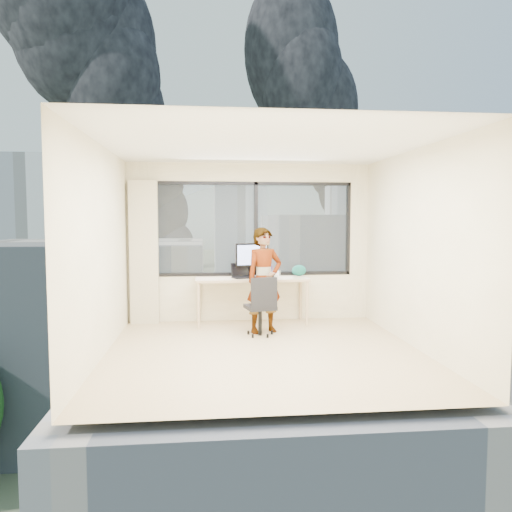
{
  "coord_description": "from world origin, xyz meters",
  "views": [
    {
      "loc": [
        -0.72,
        -5.99,
        1.7
      ],
      "look_at": [
        0.0,
        1.0,
        1.15
      ],
      "focal_mm": 33.85,
      "sensor_mm": 36.0,
      "label": 1
    }
  ],
  "objects": [
    {
      "name": "tree_b",
      "position": [
        4.0,
        18.0,
        -9.5
      ],
      "size": [
        7.6,
        7.6,
        9.0
      ],
      "primitive_type": null,
      "color": "#24511B",
      "rests_on": "exterior_ground"
    },
    {
      "name": "chair",
      "position": [
        0.05,
        0.87,
        0.44
      ],
      "size": [
        0.54,
        0.54,
        0.89
      ],
      "primitive_type": null,
      "rotation": [
        0.0,
        0.0,
        0.21
      ],
      "color": "black",
      "rests_on": "floor"
    },
    {
      "name": "wall_front",
      "position": [
        0.0,
        -2.0,
        1.3
      ],
      "size": [
        4.0,
        0.01,
        2.6
      ],
      "primitive_type": "cube",
      "color": "beige",
      "rests_on": "ground"
    },
    {
      "name": "cellphone",
      "position": [
        0.21,
        1.57,
        0.76
      ],
      "size": [
        0.13,
        0.08,
        0.01
      ],
      "primitive_type": "cube",
      "rotation": [
        0.0,
        0.0,
        -0.23
      ],
      "color": "black",
      "rests_on": "desk"
    },
    {
      "name": "exterior_ground",
      "position": [
        0.0,
        120.0,
        -14.0
      ],
      "size": [
        400.0,
        400.0,
        0.04
      ],
      "primitive_type": "cube",
      "color": "#515B3D",
      "rests_on": "ground"
    },
    {
      "name": "far_tower_a",
      "position": [
        -35.0,
        95.0,
        0.0
      ],
      "size": [
        14.0,
        14.0,
        28.0
      ],
      "primitive_type": "cube",
      "color": "silver",
      "rests_on": "exterior_ground"
    },
    {
      "name": "smoke_plume_a",
      "position": [
        -10.0,
        150.0,
        39.0
      ],
      "size": [
        40.0,
        24.0,
        90.0
      ],
      "primitive_type": null,
      "color": "black",
      "rests_on": "exterior_ground"
    },
    {
      "name": "desk",
      "position": [
        0.0,
        1.66,
        0.38
      ],
      "size": [
        1.8,
        0.6,
        0.75
      ],
      "primitive_type": "cube",
      "color": "tan",
      "rests_on": "floor"
    },
    {
      "name": "hill_b",
      "position": [
        100.0,
        320.0,
        -14.0
      ],
      "size": [
        300.0,
        220.0,
        96.0
      ],
      "primitive_type": "ellipsoid",
      "color": "slate",
      "rests_on": "exterior_ground"
    },
    {
      "name": "ceiling",
      "position": [
        0.0,
        0.0,
        2.6
      ],
      "size": [
        4.0,
        4.0,
        0.01
      ],
      "primitive_type": "cube",
      "color": "white",
      "rests_on": "ground"
    },
    {
      "name": "near_bldg_b",
      "position": [
        12.0,
        38.0,
        -6.0
      ],
      "size": [
        14.0,
        13.0,
        16.0
      ],
      "primitive_type": "cube",
      "color": "silver",
      "rests_on": "exterior_ground"
    },
    {
      "name": "pen_cup",
      "position": [
        0.31,
        1.57,
        0.8
      ],
      "size": [
        0.09,
        0.09,
        0.1
      ],
      "primitive_type": "cylinder",
      "rotation": [
        0.0,
        0.0,
        0.24
      ],
      "color": "black",
      "rests_on": "desk"
    },
    {
      "name": "tree_c",
      "position": [
        22.0,
        40.0,
        -9.0
      ],
      "size": [
        8.4,
        8.4,
        10.0
      ],
      "primitive_type": null,
      "color": "#24511B",
      "rests_on": "exterior_ground"
    },
    {
      "name": "person",
      "position": [
        0.13,
        1.07,
        0.78
      ],
      "size": [
        0.67,
        0.55,
        1.56
      ],
      "primitive_type": "imported",
      "rotation": [
        0.0,
        0.0,
        0.37
      ],
      "color": "#2D2D33",
      "rests_on": "floor"
    },
    {
      "name": "floor",
      "position": [
        0.0,
        0.0,
        0.0
      ],
      "size": [
        4.0,
        4.0,
        0.01
      ],
      "primitive_type": "cube",
      "color": "tan",
      "rests_on": "ground"
    },
    {
      "name": "monitor",
      "position": [
        0.01,
        1.75,
        1.03
      ],
      "size": [
        0.57,
        0.26,
        0.56
      ],
      "primitive_type": null,
      "rotation": [
        0.0,
        0.0,
        0.25
      ],
      "color": "black",
      "rests_on": "desk"
    },
    {
      "name": "smoke_plume_b",
      "position": [
        55.0,
        170.0,
        27.0
      ],
      "size": [
        30.0,
        18.0,
        70.0
      ],
      "primitive_type": null,
      "color": "black",
      "rests_on": "exterior_ground"
    },
    {
      "name": "wall_right",
      "position": [
        2.0,
        0.0,
        1.3
      ],
      "size": [
        0.01,
        4.0,
        2.6
      ],
      "primitive_type": "cube",
      "color": "beige",
      "rests_on": "ground"
    },
    {
      "name": "wall_left",
      "position": [
        -2.0,
        0.0,
        1.3
      ],
      "size": [
        0.01,
        4.0,
        2.6
      ],
      "primitive_type": "cube",
      "color": "beige",
      "rests_on": "ground"
    },
    {
      "name": "handbag",
      "position": [
        0.8,
        1.82,
        0.84
      ],
      "size": [
        0.25,
        0.15,
        0.18
      ],
      "primitive_type": "ellipsoid",
      "rotation": [
        0.0,
        0.0,
        -0.15
      ],
      "color": "#0D4E47",
      "rests_on": "desk"
    },
    {
      "name": "game_console",
      "position": [
        0.31,
        1.9,
        0.79
      ],
      "size": [
        0.43,
        0.4,
        0.08
      ],
      "primitive_type": "cube",
      "rotation": [
        0.0,
        0.0,
        -0.38
      ],
      "color": "white",
      "rests_on": "desk"
    },
    {
      "name": "laptop",
      "position": [
        -0.13,
        1.63,
        0.86
      ],
      "size": [
        0.44,
        0.45,
        0.22
      ],
      "primitive_type": null,
      "rotation": [
        0.0,
        0.0,
        0.34
      ],
      "color": "black",
      "rests_on": "desk"
    },
    {
      "name": "near_bldg_a",
      "position": [
        -9.0,
        30.0,
        -7.0
      ],
      "size": [
        16.0,
        12.0,
        14.0
      ],
      "primitive_type": "cube",
      "color": "beige",
      "rests_on": "exterior_ground"
    },
    {
      "name": "hill_a",
      "position": [
        -120.0,
        320.0,
        -14.0
      ],
      "size": [
        288.0,
        216.0,
        90.0
      ],
      "primitive_type": "ellipsoid",
      "color": "slate",
      "rests_on": "exterior_ground"
    },
    {
      "name": "curtain",
      "position": [
        -1.72,
        1.88,
        1.15
      ],
      "size": [
        0.45,
        0.14,
        2.3
      ],
      "primitive_type": "cube",
      "color": "beige",
      "rests_on": "floor"
    },
    {
      "name": "far_tower_c",
      "position": [
        45.0,
        140.0,
        -1.0
      ],
      "size": [
        15.0,
        15.0,
        26.0
      ],
      "primitive_type": "cube",
      "color": "silver",
      "rests_on": "exterior_ground"
    },
    {
      "name": "far_tower_d",
      "position": [
        -60.0,
        150.0,
        -3.0
      ],
      "size": [
        16.0,
        14.0,
        22.0
      ],
      "primitive_type": "cube",
      "color": "silver",
      "rests_on": "exterior_ground"
    },
    {
      "name": "window_wall",
      "position": [
        0.05,
        2.0,
        1.52
      ],
      "size": [
        3.3,
        0.16,
        1.55
      ],
      "primitive_type": null,
      "color": "black",
      "rests_on": "ground"
    },
    {
      "name": "far_tower_b",
      "position": [
        8.0,
        120.0,
        1.0
      ],
      "size": [
        13.0,
        13.0,
        30.0
      ],
      "primitive_type": "cube",
      "color": "silver",
      "rests_on": "exterior_ground"
    }
  ]
}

